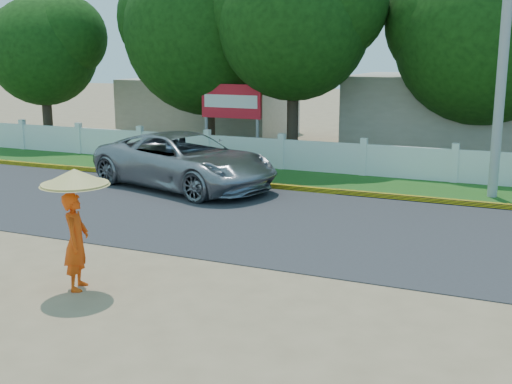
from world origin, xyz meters
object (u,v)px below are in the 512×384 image
at_px(utility_pole, 504,49).
at_px(billboard, 231,105).
at_px(vehicle, 185,161).
at_px(monk_with_parasol, 75,212).

xyz_separation_m(utility_pole, billboard, (-9.81, 2.83, -2.12)).
height_order(vehicle, billboard, billboard).
xyz_separation_m(utility_pole, vehicle, (-8.92, -2.38, -3.40)).
height_order(utility_pole, monk_with_parasol, utility_pole).
relative_size(vehicle, monk_with_parasol, 2.80).
relative_size(vehicle, billboard, 2.09).
distance_m(vehicle, billboard, 5.44).
height_order(vehicle, monk_with_parasol, monk_with_parasol).
bearing_deg(monk_with_parasol, billboard, 104.39).
distance_m(utility_pole, monk_with_parasol, 12.80).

